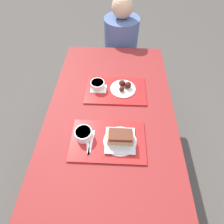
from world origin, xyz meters
TOP-DOWN VIEW (x-y plane):
  - ground_plane at (0.00, 0.00)m, footprint 12.00×12.00m
  - picnic_table at (0.00, 0.00)m, footprint 0.89×1.71m
  - picnic_bench_far at (0.00, 1.07)m, footprint 0.85×0.28m
  - tray_near at (-0.01, -0.17)m, footprint 0.46×0.29m
  - tray_far at (0.03, 0.26)m, footprint 0.46×0.29m
  - bowl_coleslaw_near at (-0.15, -0.15)m, footprint 0.11×0.11m
  - brisket_sandwich_plate at (0.07, -0.18)m, footprint 0.20×0.20m
  - plastic_fork_near at (-0.13, -0.19)m, footprint 0.05×0.17m
  - plastic_knife_near at (-0.11, -0.19)m, footprint 0.03×0.17m
  - condiment_packet at (0.00, -0.11)m, footprint 0.04×0.03m
  - bowl_coleslaw_far at (-0.11, 0.28)m, footprint 0.11×0.11m
  - wings_plate_far at (0.09, 0.28)m, footprint 0.19×0.19m
  - napkin_far at (-0.10, 0.26)m, footprint 0.12×0.09m
  - person_seated_across at (0.06, 1.07)m, footprint 0.36×0.36m

SIDE VIEW (x-z plane):
  - ground_plane at x=0.00m, z-range 0.00..0.00m
  - picnic_bench_far at x=0.00m, z-range 0.15..0.58m
  - picnic_table at x=0.00m, z-range 0.28..1.02m
  - person_seated_across at x=0.06m, z-range 0.37..1.06m
  - tray_near at x=-0.01m, z-range 0.74..0.75m
  - tray_far at x=0.03m, z-range 0.74..0.75m
  - plastic_fork_near at x=-0.13m, z-range 0.75..0.76m
  - plastic_knife_near at x=-0.11m, z-range 0.75..0.76m
  - condiment_packet at x=0.00m, z-range 0.75..0.76m
  - napkin_far at x=-0.10m, z-range 0.75..0.76m
  - wings_plate_far at x=0.09m, z-range 0.74..0.80m
  - bowl_coleslaw_near at x=-0.15m, z-range 0.75..0.81m
  - bowl_coleslaw_far at x=-0.11m, z-range 0.75..0.81m
  - brisket_sandwich_plate at x=0.07m, z-range 0.74..0.83m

